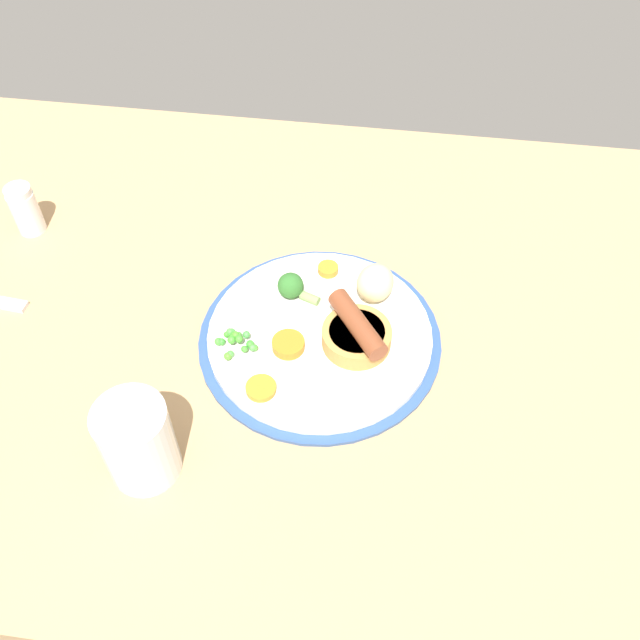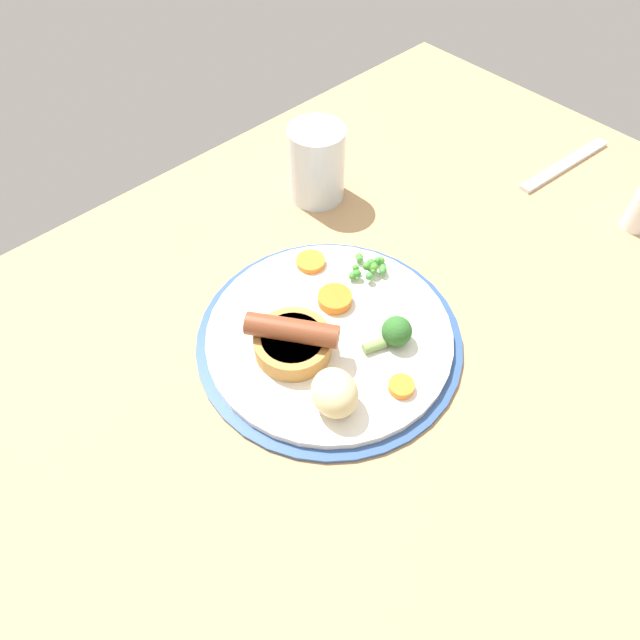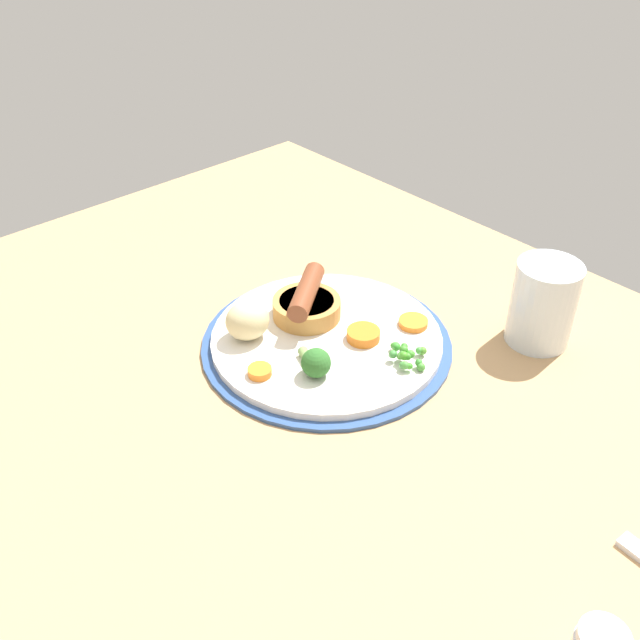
# 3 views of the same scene
# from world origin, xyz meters

# --- Properties ---
(dining_table) EXTENTS (1.10, 0.80, 0.03)m
(dining_table) POSITION_xyz_m (0.00, 0.00, 0.01)
(dining_table) COLOR tan
(dining_table) RESTS_ON ground
(dinner_plate) EXTENTS (0.29, 0.29, 0.01)m
(dinner_plate) POSITION_xyz_m (-0.04, 0.03, 0.04)
(dinner_plate) COLOR #2D4C84
(dinner_plate) RESTS_ON dining_table
(sausage_pudding) EXTENTS (0.08, 0.09, 0.05)m
(sausage_pudding) POSITION_xyz_m (-0.09, 0.04, 0.06)
(sausage_pudding) COLOR #BC8442
(sausage_pudding) RESTS_ON dinner_plate
(pea_pile) EXTENTS (0.05, 0.04, 0.02)m
(pea_pile) POSITION_xyz_m (0.05, 0.06, 0.05)
(pea_pile) COLOR green
(pea_pile) RESTS_ON dinner_plate
(broccoli_floret_near) EXTENTS (0.05, 0.03, 0.03)m
(broccoli_floret_near) POSITION_xyz_m (-0.01, -0.03, 0.06)
(broccoli_floret_near) COLOR #2D6628
(broccoli_floret_near) RESTS_ON dinner_plate
(potato_chunk_0) EXTENTS (0.06, 0.06, 0.05)m
(potato_chunk_0) POSITION_xyz_m (-0.10, -0.04, 0.07)
(potato_chunk_0) COLOR beige
(potato_chunk_0) RESTS_ON dinner_plate
(carrot_slice_0) EXTENTS (0.05, 0.05, 0.01)m
(carrot_slice_0) POSITION_xyz_m (-0.01, 0.06, 0.05)
(carrot_slice_0) COLOR orange
(carrot_slice_0) RESTS_ON dinner_plate
(carrot_slice_1) EXTENTS (0.05, 0.05, 0.01)m
(carrot_slice_1) POSITION_xyz_m (0.01, 0.12, 0.05)
(carrot_slice_1) COLOR orange
(carrot_slice_1) RESTS_ON dinner_plate
(carrot_slice_3) EXTENTS (0.03, 0.03, 0.01)m
(carrot_slice_3) POSITION_xyz_m (-0.04, -0.07, 0.05)
(carrot_slice_3) COLOR orange
(carrot_slice_3) RESTS_ON dinner_plate
(drinking_glass) EXTENTS (0.07, 0.07, 0.10)m
(drinking_glass) POSITION_xyz_m (0.11, 0.22, 0.08)
(drinking_glass) COLOR silver
(drinking_glass) RESTS_ON dining_table
(salt_shaker) EXTENTS (0.04, 0.04, 0.07)m
(salt_shaker) POSITION_xyz_m (0.37, -0.11, 0.07)
(salt_shaker) COLOR silver
(salt_shaker) RESTS_ON dining_table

